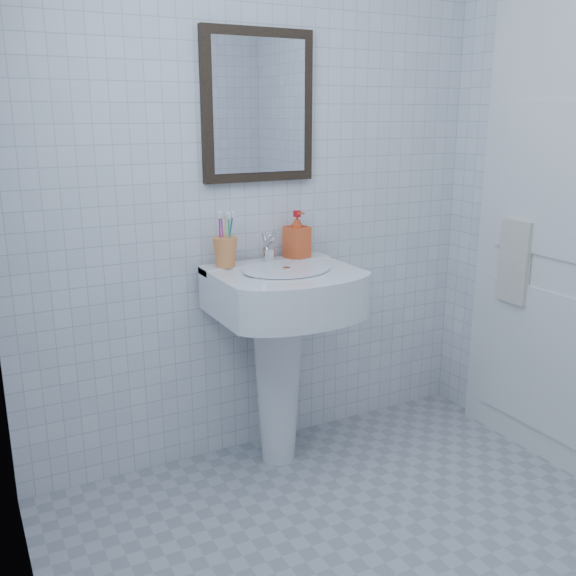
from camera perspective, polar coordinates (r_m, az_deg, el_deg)
wall_back at (r=2.81m, az=-2.59°, el=9.71°), size 2.20×0.02×2.50m
wall_left at (r=1.36m, az=-23.25°, el=2.52°), size 0.02×2.40×2.50m
washbasin at (r=2.76m, az=-0.69°, el=-4.02°), size 0.59×0.43×0.91m
faucet at (r=2.76m, az=-1.74°, el=3.46°), size 0.06×0.12×0.14m
toothbrush_cup at (r=2.68m, az=-5.59°, el=3.20°), size 0.13×0.13×0.12m
soap_dispenser at (r=2.84m, az=0.80°, el=4.77°), size 0.11×0.11×0.21m
wall_mirror at (r=2.78m, az=-2.65°, el=15.83°), size 0.50×0.04×0.62m
bathroom_door at (r=3.00m, az=22.27°, el=4.10°), size 0.04×0.80×2.00m
towel_ring at (r=3.07m, az=20.05°, el=5.50°), size 0.01×0.18×0.18m
hand_towel at (r=3.09m, az=19.49°, el=2.20°), size 0.03×0.16×0.38m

